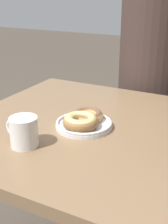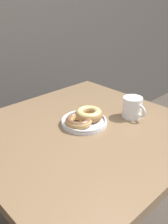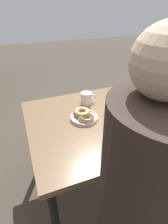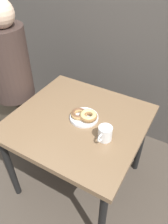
# 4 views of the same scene
# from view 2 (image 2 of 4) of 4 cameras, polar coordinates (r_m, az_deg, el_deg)

# --- Properties ---
(dining_table) EXTENTS (0.92, 0.88, 0.75)m
(dining_table) POSITION_cam_2_polar(r_m,az_deg,el_deg) (1.13, -0.30, -7.62)
(dining_table) COLOR #846647
(dining_table) RESTS_ON ground_plane
(donut_plate) EXTENTS (0.23, 0.21, 0.06)m
(donut_plate) POSITION_cam_2_polar(r_m,az_deg,el_deg) (1.11, 0.13, -1.45)
(donut_plate) COLOR white
(donut_plate) RESTS_ON dining_table
(coffee_mug) EXTENTS (0.09, 0.13, 0.10)m
(coffee_mug) POSITION_cam_2_polar(r_m,az_deg,el_deg) (1.18, 11.05, 1.08)
(coffee_mug) COLOR white
(coffee_mug) RESTS_ON dining_table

